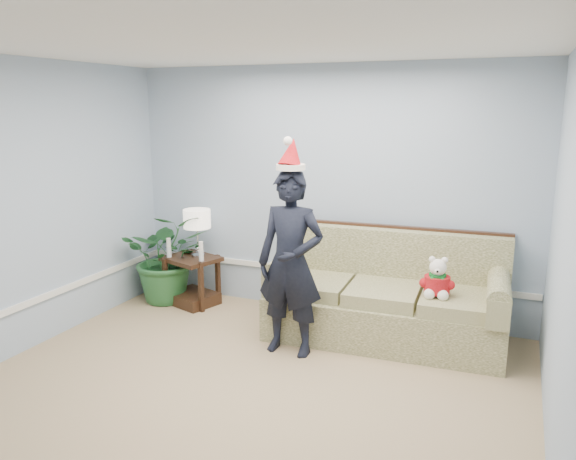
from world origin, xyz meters
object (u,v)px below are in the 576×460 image
(table_lamp, at_px, (197,221))
(man, at_px, (291,263))
(sofa, at_px, (386,300))
(side_table, at_px, (192,286))
(teddy_bear, at_px, (437,282))
(houseplant, at_px, (168,257))

(table_lamp, relative_size, man, 0.32)
(sofa, xyz_separation_m, side_table, (-2.29, 0.07, -0.16))
(side_table, xyz_separation_m, man, (1.55, -0.76, 0.64))
(man, distance_m, teddy_bear, 1.35)
(sofa, xyz_separation_m, houseplant, (-2.61, 0.07, 0.16))
(sofa, distance_m, houseplant, 2.62)
(sofa, bearing_deg, man, -139.65)
(table_lamp, xyz_separation_m, teddy_bear, (2.73, -0.33, -0.29))
(man, bearing_deg, houseplant, 158.14)
(table_lamp, distance_m, teddy_bear, 2.76)
(side_table, xyz_separation_m, table_lamp, (0.07, 0.04, 0.77))
(side_table, relative_size, table_lamp, 1.29)
(table_lamp, height_order, man, man)
(sofa, height_order, man, man)
(sofa, xyz_separation_m, man, (-0.74, -0.69, 0.49))
(side_table, relative_size, teddy_bear, 1.87)
(sofa, relative_size, man, 1.34)
(houseplant, distance_m, teddy_bear, 3.13)
(man, height_order, teddy_bear, man)
(houseplant, bearing_deg, side_table, 0.98)
(sofa, distance_m, man, 1.12)
(side_table, height_order, teddy_bear, teddy_bear)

